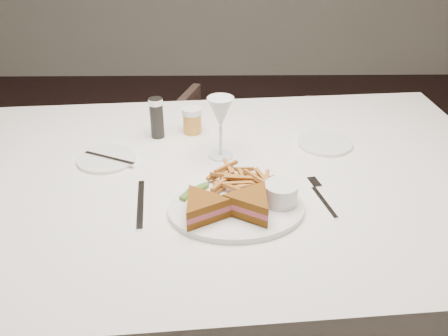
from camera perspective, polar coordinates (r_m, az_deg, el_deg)
name	(u,v)px	position (r m, az deg, el deg)	size (l,w,h in m)	color
ground	(133,293)	(2.07, -10.37, -13.91)	(5.00, 5.00, 0.00)	black
table	(224,281)	(1.54, -0.02, -12.80)	(1.54, 1.02, 0.75)	white
chair_far	(235,160)	(2.28, 1.24, 0.96)	(0.60, 0.56, 0.62)	#47332B
table_setting	(229,175)	(1.24, 0.53, -0.82)	(0.78, 0.59, 0.18)	white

